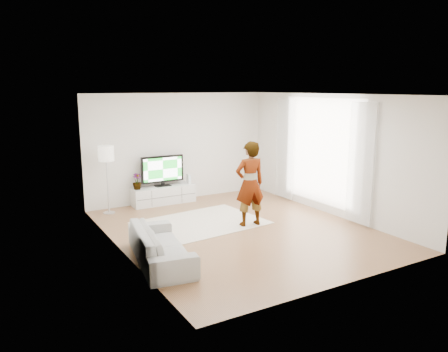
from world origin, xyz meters
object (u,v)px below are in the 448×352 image
media_console (164,195)px  player (250,184)px  television (163,170)px  rug (201,223)px  sofa (161,245)px  floor_lamp (106,156)px

media_console → player: bearing=-70.8°
television → rug: (0.07, -1.98, -0.88)m
television → player: (0.91, -2.65, 0.04)m
media_console → player: size_ratio=0.89×
television → sofa: size_ratio=0.55×
television → rug: 2.17m
player → rug: bearing=-32.6°
rug → floor_lamp: bearing=130.7°
rug → floor_lamp: 2.72m
media_console → sofa: bearing=-113.0°
rug → sofa: (-1.57, -1.57, 0.29)m
floor_lamp → rug: bearing=-49.3°
television → player: 2.80m
player → floor_lamp: (-2.38, 2.46, 0.44)m
rug → media_console: bearing=92.2°
media_console → rug: (0.07, -1.96, -0.22)m
television → sofa: bearing=-112.8°
media_console → sofa: size_ratio=0.80×
sofa → rug: bearing=-35.7°
floor_lamp → player: bearing=-45.9°
television → sofa: television is taller
media_console → rug: media_console is taller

